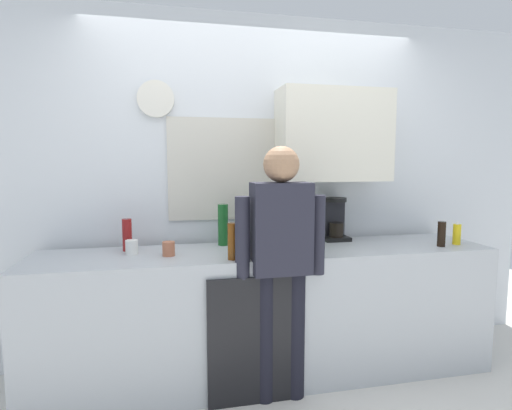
# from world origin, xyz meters

# --- Properties ---
(ground_plane) EXTENTS (8.00, 8.00, 0.00)m
(ground_plane) POSITION_xyz_m (0.00, 0.00, 0.00)
(ground_plane) COLOR silver
(kitchen_counter) EXTENTS (3.14, 0.64, 0.90)m
(kitchen_counter) POSITION_xyz_m (0.00, 0.30, 0.45)
(kitchen_counter) COLOR #B2B7BC
(kitchen_counter) RESTS_ON ground_plane
(dishwasher_panel) EXTENTS (0.56, 0.02, 0.81)m
(dishwasher_panel) POSITION_xyz_m (-0.18, -0.03, 0.41)
(dishwasher_panel) COLOR black
(dishwasher_panel) RESTS_ON ground_plane
(back_wall_assembly) EXTENTS (4.74, 0.42, 2.60)m
(back_wall_assembly) POSITION_xyz_m (0.06, 0.70, 1.35)
(back_wall_assembly) COLOR silver
(back_wall_assembly) RESTS_ON ground_plane
(coffee_maker) EXTENTS (0.20, 0.20, 0.33)m
(coffee_maker) POSITION_xyz_m (0.58, 0.56, 1.05)
(coffee_maker) COLOR black
(coffee_maker) RESTS_ON kitchen_counter
(bottle_red_vinegar) EXTENTS (0.06, 0.06, 0.22)m
(bottle_red_vinegar) POSITION_xyz_m (-0.95, 0.47, 1.01)
(bottle_red_vinegar) COLOR maroon
(bottle_red_vinegar) RESTS_ON kitchen_counter
(bottle_green_wine) EXTENTS (0.07, 0.07, 0.30)m
(bottle_green_wine) POSITION_xyz_m (-0.29, 0.52, 1.05)
(bottle_green_wine) COLOR #195923
(bottle_green_wine) RESTS_ON kitchen_counter
(bottle_amber_beer) EXTENTS (0.06, 0.06, 0.23)m
(bottle_amber_beer) POSITION_xyz_m (-0.29, 0.08, 1.02)
(bottle_amber_beer) COLOR brown
(bottle_amber_beer) RESTS_ON kitchen_counter
(bottle_olive_oil) EXTENTS (0.06, 0.06, 0.25)m
(bottle_olive_oil) POSITION_xyz_m (0.16, 0.51, 1.03)
(bottle_olive_oil) COLOR olive
(bottle_olive_oil) RESTS_ON kitchen_counter
(bottle_clear_soda) EXTENTS (0.09, 0.09, 0.28)m
(bottle_clear_soda) POSITION_xyz_m (0.27, 0.36, 1.04)
(bottle_clear_soda) COLOR #2D8C33
(bottle_clear_soda) RESTS_ON kitchen_counter
(bottle_dark_sauce) EXTENTS (0.06, 0.06, 0.18)m
(bottle_dark_sauce) POSITION_xyz_m (1.23, 0.15, 0.99)
(bottle_dark_sauce) COLOR black
(bottle_dark_sauce) RESTS_ON kitchen_counter
(cup_terracotta_mug) EXTENTS (0.08, 0.08, 0.09)m
(cup_terracotta_mug) POSITION_xyz_m (-0.68, 0.26, 0.95)
(cup_terracotta_mug) COLOR #B26647
(cup_terracotta_mug) RESTS_ON kitchen_counter
(cup_white_mug) EXTENTS (0.08, 0.08, 0.09)m
(cup_white_mug) POSITION_xyz_m (-0.91, 0.35, 0.95)
(cup_white_mug) COLOR white
(cup_white_mug) RESTS_ON kitchen_counter
(dish_soap) EXTENTS (0.06, 0.06, 0.18)m
(dish_soap) POSITION_xyz_m (1.39, 0.18, 0.98)
(dish_soap) COLOR yellow
(dish_soap) RESTS_ON kitchen_counter
(person_at_sink) EXTENTS (0.57, 0.22, 1.60)m
(person_at_sink) POSITION_xyz_m (0.00, 0.00, 0.95)
(person_at_sink) COLOR black
(person_at_sink) RESTS_ON ground_plane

